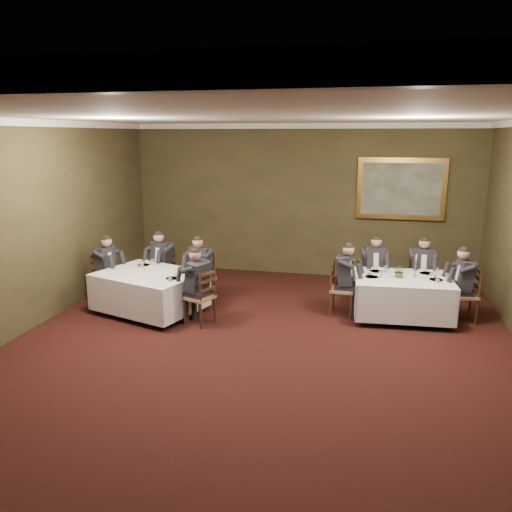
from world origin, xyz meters
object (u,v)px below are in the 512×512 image
at_px(table_main, 402,294).
at_px(chair_sec_backleft, 164,281).
at_px(chair_main_endright, 464,306).
at_px(centerpiece, 400,270).
at_px(chair_main_endleft, 341,300).
at_px(painting, 401,189).
at_px(table_second, 150,289).
at_px(diner_sec_backright, 201,278).
at_px(diner_sec_backleft, 163,271).
at_px(diner_main_backleft, 373,277).
at_px(chair_main_backleft, 372,287).
at_px(chair_main_backright, 420,290).
at_px(diner_main_endright, 464,294).
at_px(diner_main_endleft, 342,288).
at_px(chair_sec_endleft, 106,288).
at_px(diner_main_backright, 421,279).
at_px(diner_sec_endright, 200,296).
at_px(candlestick, 415,268).
at_px(chair_sec_endright, 200,308).
at_px(chair_sec_backright, 202,289).

height_order(table_main, chair_sec_backleft, chair_sec_backleft).
xyz_separation_m(chair_main_endright, centerpiece, (-1.14, -0.10, 0.61)).
bearing_deg(chair_main_endleft, painting, 159.83).
distance_m(table_second, diner_sec_backright, 1.06).
bearing_deg(diner_sec_backleft, diner_main_backleft, -155.88).
height_order(chair_main_backleft, chair_main_backright, same).
distance_m(diner_main_backleft, diner_main_endright, 1.75).
bearing_deg(diner_main_endleft, chair_sec_endleft, -83.49).
distance_m(diner_main_backright, chair_main_endleft, 1.77).
distance_m(chair_main_endright, diner_main_endright, 0.23).
relative_size(table_main, diner_sec_backleft, 1.33).
bearing_deg(diner_main_backleft, diner_sec_backright, -0.40).
bearing_deg(diner_main_backright, diner_sec_endright, 21.71).
relative_size(diner_sec_endright, candlestick, 3.09).
relative_size(chair_sec_endright, painting, 0.53).
bearing_deg(chair_sec_endleft, centerpiece, 102.03).
bearing_deg(chair_main_backleft, candlestick, 118.70).
distance_m(diner_sec_backright, centerpiece, 3.76).
bearing_deg(chair_main_backleft, chair_main_backright, 169.32).
distance_m(chair_main_backleft, candlestick, 1.23).
bearing_deg(diner_sec_backleft, diner_sec_endright, 149.83).
distance_m(chair_main_backleft, diner_sec_backleft, 4.28).
height_order(chair_sec_endleft, candlestick, candlestick).
xyz_separation_m(chair_sec_endleft, centerpiece, (5.61, 0.36, 0.61)).
height_order(table_main, diner_sec_endright, diner_sec_endright).
distance_m(diner_main_endleft, diner_sec_backleft, 3.71).
bearing_deg(centerpiece, table_main, 22.20).
xyz_separation_m(table_main, diner_main_endright, (1.06, 0.07, 0.06)).
height_order(table_main, diner_main_endright, diner_main_endright).
bearing_deg(chair_main_endleft, diner_main_endright, 96.35).
bearing_deg(table_main, chair_sec_backleft, 176.26).
distance_m(diner_main_endright, diner_sec_backright, 4.88).
bearing_deg(chair_main_endleft, centerpiece, 94.96).
xyz_separation_m(diner_main_backleft, chair_sec_endleft, (-5.16, -1.22, -0.23)).
xyz_separation_m(chair_main_endleft, chair_main_endright, (2.15, 0.14, 0.00)).
bearing_deg(chair_sec_backright, diner_main_endleft, -162.83).
distance_m(diner_main_endright, chair_sec_backright, 4.88).
bearing_deg(chair_sec_endright, chair_sec_backright, 39.18).
bearing_deg(chair_sec_backleft, diner_main_backleft, -156.02).
distance_m(table_main, diner_main_endleft, 1.07).
bearing_deg(centerpiece, diner_sec_endright, -162.67).
relative_size(diner_sec_backright, chair_sec_endright, 1.35).
distance_m(chair_sec_backleft, diner_sec_backleft, 0.23).
bearing_deg(chair_main_backright, chair_sec_backright, 6.55).
relative_size(table_second, chair_main_backleft, 2.17).
height_order(table_main, candlestick, candlestick).
bearing_deg(candlestick, diner_main_backright, 76.75).
bearing_deg(candlestick, chair_main_endleft, -173.59).
relative_size(diner_main_endleft, chair_sec_endleft, 1.35).
bearing_deg(diner_main_backleft, chair_sec_endleft, -1.23).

